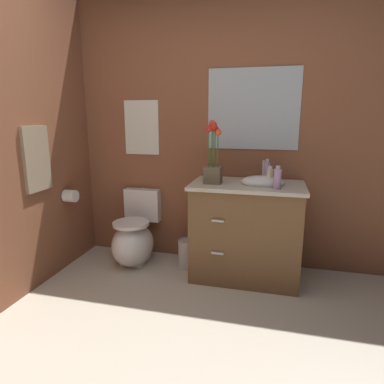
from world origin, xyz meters
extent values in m
cube|color=brown|center=(0.20, 1.80, 1.25)|extent=(4.29, 0.05, 2.50)
ellipsoid|color=white|center=(-0.78, 1.45, 0.20)|extent=(0.38, 0.48, 0.40)
cube|color=white|center=(-0.78, 1.50, 0.09)|extent=(0.22, 0.26, 0.18)
cube|color=white|center=(-0.78, 1.74, 0.52)|extent=(0.36, 0.13, 0.32)
cylinder|color=white|center=(-0.78, 1.43, 0.42)|extent=(0.34, 0.34, 0.03)
cylinder|color=#B7B7BC|center=(-0.78, 1.74, 0.68)|extent=(0.04, 0.04, 0.02)
cube|color=brown|center=(0.28, 1.47, 0.41)|extent=(0.90, 0.52, 0.81)
cube|color=beige|center=(0.28, 1.47, 0.83)|extent=(0.94, 0.56, 0.03)
ellipsoid|color=white|center=(0.40, 1.47, 0.86)|extent=(0.36, 0.26, 0.10)
cylinder|color=#B7B7BC|center=(0.40, 1.63, 0.93)|extent=(0.02, 0.02, 0.18)
cube|color=#B7B7BC|center=(0.08, 1.20, 0.58)|extent=(0.10, 0.02, 0.02)
cube|color=#B7B7BC|center=(0.08, 1.20, 0.31)|extent=(0.10, 0.02, 0.02)
cube|color=brown|center=(-0.01, 1.42, 0.91)|extent=(0.14, 0.14, 0.14)
cylinder|color=#386B2D|center=(0.03, 1.42, 1.12)|extent=(0.01, 0.01, 0.28)
sphere|color=#EA4C23|center=(0.03, 1.42, 1.26)|extent=(0.06, 0.06, 0.06)
cylinder|color=#386B2D|center=(0.00, 1.44, 1.13)|extent=(0.01, 0.01, 0.31)
sphere|color=red|center=(0.00, 1.44, 1.29)|extent=(0.06, 0.06, 0.06)
cylinder|color=#386B2D|center=(-0.03, 1.44, 1.16)|extent=(0.01, 0.01, 0.35)
sphere|color=#EA4C23|center=(-0.03, 1.44, 1.33)|extent=(0.06, 0.06, 0.06)
cylinder|color=#386B2D|center=(-0.05, 1.40, 1.14)|extent=(0.01, 0.01, 0.31)
sphere|color=red|center=(-0.05, 1.40, 1.29)|extent=(0.06, 0.06, 0.06)
cylinder|color=#386B2D|center=(-0.01, 1.40, 1.15)|extent=(0.01, 0.01, 0.34)
sphere|color=red|center=(-0.01, 1.40, 1.32)|extent=(0.06, 0.06, 0.06)
cylinder|color=#B28CBF|center=(0.43, 1.61, 0.93)|extent=(0.05, 0.05, 0.17)
cylinder|color=#B7B7BC|center=(0.43, 1.61, 1.02)|extent=(0.03, 0.03, 0.02)
cylinder|color=beige|center=(0.45, 1.47, 0.91)|extent=(0.05, 0.05, 0.13)
cylinder|color=silver|center=(0.45, 1.47, 0.98)|extent=(0.03, 0.03, 0.02)
cylinder|color=#B28CBF|center=(0.51, 1.31, 0.92)|extent=(0.06, 0.06, 0.16)
cylinder|color=#B7B7BC|center=(0.51, 1.31, 1.01)|extent=(0.03, 0.03, 0.02)
cylinder|color=#B7B7BC|center=(-0.26, 1.52, 0.13)|extent=(0.18, 0.18, 0.26)
torus|color=#B7B7BC|center=(-0.26, 1.52, 0.27)|extent=(0.18, 0.18, 0.01)
cube|color=silver|center=(-0.78, 1.77, 1.28)|extent=(0.35, 0.01, 0.51)
cube|color=#B2BCC6|center=(0.28, 1.77, 1.45)|extent=(0.80, 0.01, 0.70)
cube|color=gray|center=(-1.36, 0.98, 1.06)|extent=(0.03, 0.28, 0.52)
cylinder|color=white|center=(-1.31, 1.30, 0.68)|extent=(0.11, 0.11, 0.11)
camera|label=1|loc=(0.48, -1.24, 1.39)|focal=30.68mm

